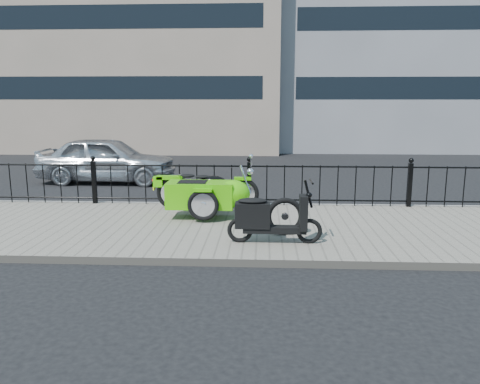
{
  "coord_description": "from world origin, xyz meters",
  "views": [
    {
      "loc": [
        0.31,
        -8.9,
        2.38
      ],
      "look_at": [
        -0.13,
        -0.1,
        0.68
      ],
      "focal_mm": 35.0,
      "sensor_mm": 36.0,
      "label": 1
    }
  ],
  "objects_px": {
    "motorcycle_sidecar": "(210,193)",
    "sedan_car": "(107,160)",
    "scooter": "(268,218)",
    "spare_tire": "(285,216)"
  },
  "relations": [
    {
      "from": "motorcycle_sidecar",
      "to": "spare_tire",
      "type": "bearing_deg",
      "value": -41.21
    },
    {
      "from": "motorcycle_sidecar",
      "to": "scooter",
      "type": "height_order",
      "value": "scooter"
    },
    {
      "from": "motorcycle_sidecar",
      "to": "sedan_car",
      "type": "relative_size",
      "value": 0.56
    },
    {
      "from": "motorcycle_sidecar",
      "to": "spare_tire",
      "type": "height_order",
      "value": "motorcycle_sidecar"
    },
    {
      "from": "scooter",
      "to": "sedan_car",
      "type": "relative_size",
      "value": 0.38
    },
    {
      "from": "scooter",
      "to": "spare_tire",
      "type": "height_order",
      "value": "scooter"
    },
    {
      "from": "motorcycle_sidecar",
      "to": "scooter",
      "type": "bearing_deg",
      "value": -56.81
    },
    {
      "from": "scooter",
      "to": "motorcycle_sidecar",
      "type": "bearing_deg",
      "value": 123.19
    },
    {
      "from": "spare_tire",
      "to": "sedan_car",
      "type": "xyz_separation_m",
      "value": [
        -5.05,
        5.84,
        0.24
      ]
    },
    {
      "from": "motorcycle_sidecar",
      "to": "sedan_car",
      "type": "xyz_separation_m",
      "value": [
        -3.62,
        4.59,
        0.1
      ]
    }
  ]
}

